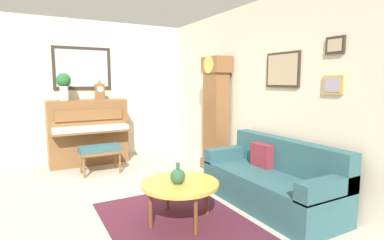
{
  "coord_description": "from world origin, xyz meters",
  "views": [
    {
      "loc": [
        3.88,
        -0.8,
        1.59
      ],
      "look_at": [
        -0.11,
        1.38,
        1.01
      ],
      "focal_mm": 28.54,
      "sensor_mm": 36.0,
      "label": 1
    }
  ],
  "objects_px": {
    "green_jug": "(178,176)",
    "piano_bench": "(100,150)",
    "mantel_clock": "(100,91)",
    "couch": "(272,181)",
    "grandfather_clock": "(216,117)",
    "coffee_table": "(180,185)",
    "piano": "(88,131)",
    "flower_vase": "(64,83)"
  },
  "relations": [
    {
      "from": "mantel_clock",
      "to": "green_jug",
      "type": "relative_size",
      "value": 1.58
    },
    {
      "from": "piano",
      "to": "green_jug",
      "type": "height_order",
      "value": "piano"
    },
    {
      "from": "grandfather_clock",
      "to": "couch",
      "type": "bearing_deg",
      "value": -7.67
    },
    {
      "from": "piano",
      "to": "green_jug",
      "type": "bearing_deg",
      "value": 7.37
    },
    {
      "from": "couch",
      "to": "flower_vase",
      "type": "relative_size",
      "value": 3.28
    },
    {
      "from": "mantel_clock",
      "to": "coffee_table",
      "type": "bearing_deg",
      "value": 3.61
    },
    {
      "from": "grandfather_clock",
      "to": "couch",
      "type": "relative_size",
      "value": 1.07
    },
    {
      "from": "couch",
      "to": "mantel_clock",
      "type": "relative_size",
      "value": 5.0
    },
    {
      "from": "piano_bench",
      "to": "green_jug",
      "type": "bearing_deg",
      "value": 8.57
    },
    {
      "from": "coffee_table",
      "to": "mantel_clock",
      "type": "distance_m",
      "value": 3.29
    },
    {
      "from": "mantel_clock",
      "to": "green_jug",
      "type": "bearing_deg",
      "value": 2.77
    },
    {
      "from": "couch",
      "to": "mantel_clock",
      "type": "height_order",
      "value": "mantel_clock"
    },
    {
      "from": "grandfather_clock",
      "to": "mantel_clock",
      "type": "bearing_deg",
      "value": -133.29
    },
    {
      "from": "green_jug",
      "to": "piano_bench",
      "type": "bearing_deg",
      "value": -171.43
    },
    {
      "from": "piano_bench",
      "to": "grandfather_clock",
      "type": "xyz_separation_m",
      "value": [
        0.78,
        1.88,
        0.56
      ]
    },
    {
      "from": "mantel_clock",
      "to": "green_jug",
      "type": "xyz_separation_m",
      "value": [
        3.16,
        0.15,
        -0.87
      ]
    },
    {
      "from": "coffee_table",
      "to": "mantel_clock",
      "type": "relative_size",
      "value": 2.32
    },
    {
      "from": "coffee_table",
      "to": "mantel_clock",
      "type": "xyz_separation_m",
      "value": [
        -3.13,
        -0.2,
        0.99
      ]
    },
    {
      "from": "couch",
      "to": "green_jug",
      "type": "bearing_deg",
      "value": -94.84
    },
    {
      "from": "piano_bench",
      "to": "grandfather_clock",
      "type": "distance_m",
      "value": 2.11
    },
    {
      "from": "flower_vase",
      "to": "green_jug",
      "type": "height_order",
      "value": "flower_vase"
    },
    {
      "from": "piano",
      "to": "coffee_table",
      "type": "bearing_deg",
      "value": 8.23
    },
    {
      "from": "green_jug",
      "to": "mantel_clock",
      "type": "bearing_deg",
      "value": -177.23
    },
    {
      "from": "piano",
      "to": "piano_bench",
      "type": "relative_size",
      "value": 2.06
    },
    {
      "from": "couch",
      "to": "piano_bench",
      "type": "bearing_deg",
      "value": -146.17
    },
    {
      "from": "piano_bench",
      "to": "couch",
      "type": "xyz_separation_m",
      "value": [
        2.46,
        1.65,
        -0.09
      ]
    },
    {
      "from": "piano_bench",
      "to": "couch",
      "type": "bearing_deg",
      "value": 33.83
    },
    {
      "from": "piano",
      "to": "mantel_clock",
      "type": "height_order",
      "value": "mantel_clock"
    },
    {
      "from": "piano_bench",
      "to": "flower_vase",
      "type": "xyz_separation_m",
      "value": [
        -0.8,
        -0.44,
        1.15
      ]
    },
    {
      "from": "grandfather_clock",
      "to": "green_jug",
      "type": "xyz_separation_m",
      "value": [
        1.58,
        -1.52,
        -0.42
      ]
    },
    {
      "from": "piano",
      "to": "grandfather_clock",
      "type": "height_order",
      "value": "grandfather_clock"
    },
    {
      "from": "coffee_table",
      "to": "piano_bench",
      "type": "bearing_deg",
      "value": -170.26
    },
    {
      "from": "piano",
      "to": "mantel_clock",
      "type": "relative_size",
      "value": 3.79
    },
    {
      "from": "flower_vase",
      "to": "green_jug",
      "type": "bearing_deg",
      "value": 14.2
    },
    {
      "from": "mantel_clock",
      "to": "grandfather_clock",
      "type": "bearing_deg",
      "value": 46.71
    },
    {
      "from": "piano_bench",
      "to": "mantel_clock",
      "type": "xyz_separation_m",
      "value": [
        -0.8,
        0.2,
        1.01
      ]
    },
    {
      "from": "flower_vase",
      "to": "couch",
      "type": "bearing_deg",
      "value": 32.68
    },
    {
      "from": "piano_bench",
      "to": "coffee_table",
      "type": "distance_m",
      "value": 2.36
    },
    {
      "from": "piano",
      "to": "couch",
      "type": "height_order",
      "value": "piano"
    },
    {
      "from": "couch",
      "to": "mantel_clock",
      "type": "distance_m",
      "value": 3.74
    },
    {
      "from": "piano_bench",
      "to": "flower_vase",
      "type": "relative_size",
      "value": 1.21
    },
    {
      "from": "coffee_table",
      "to": "green_jug",
      "type": "bearing_deg",
      "value": -55.31
    }
  ]
}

